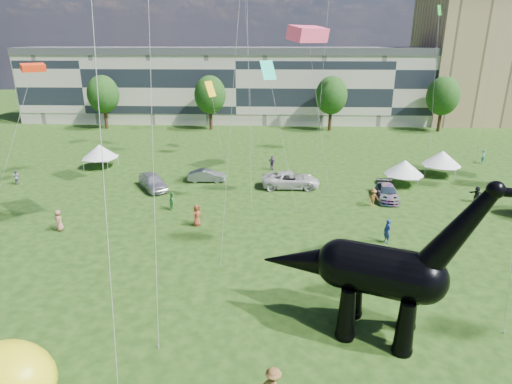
{
  "coord_description": "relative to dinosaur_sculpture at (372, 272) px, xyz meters",
  "views": [
    {
      "loc": [
        -1.4,
        -18.63,
        14.6
      ],
      "look_at": [
        -2.51,
        8.0,
        5.0
      ],
      "focal_mm": 30.0,
      "sensor_mm": 36.0,
      "label": 1
    }
  ],
  "objects": [
    {
      "name": "car_white",
      "position": [
        -3.21,
        22.92,
        -2.69
      ],
      "size": [
        5.99,
        2.85,
        1.65
      ],
      "primitive_type": "imported",
      "rotation": [
        0.0,
        0.0,
        1.59
      ],
      "color": "silver",
      "rests_on": "ground"
    },
    {
      "name": "terrace_row",
      "position": [
        -11.66,
        61.52,
        2.49
      ],
      "size": [
        78.0,
        11.0,
        12.0
      ],
      "primitive_type": "cube",
      "color": "beige",
      "rests_on": "ground"
    },
    {
      "name": "gazebo_left",
      "position": [
        -25.64,
        29.36,
        -1.54
      ],
      "size": [
        4.27,
        4.27,
        2.81
      ],
      "rotation": [
        0.0,
        0.0,
        -0.06
      ],
      "color": "silver",
      "rests_on": "ground"
    },
    {
      "name": "dinosaur_sculpture",
      "position": [
        0.0,
        0.0,
        0.0
      ],
      "size": [
        11.17,
        5.62,
        9.31
      ],
      "rotation": [
        0.0,
        0.0,
        -0.36
      ],
      "color": "black",
      "rests_on": "ground"
    },
    {
      "name": "gazebo_far",
      "position": [
        13.79,
        27.83,
        -1.51
      ],
      "size": [
        5.32,
        5.32,
        2.86
      ],
      "rotation": [
        0.0,
        0.0,
        -0.38
      ],
      "color": "white",
      "rests_on": "ground"
    },
    {
      "name": "tree_mid_left",
      "position": [
        -15.66,
        52.52,
        2.78
      ],
      "size": [
        5.2,
        5.2,
        9.44
      ],
      "color": "#382314",
      "rests_on": "ground"
    },
    {
      "name": "car_grey",
      "position": [
        -12.17,
        24.52,
        -2.85
      ],
      "size": [
        4.04,
        1.45,
        1.33
      ],
      "primitive_type": "imported",
      "rotation": [
        0.0,
        0.0,
        1.58
      ],
      "color": "gray",
      "rests_on": "ground"
    },
    {
      "name": "visitors",
      "position": [
        -5.18,
        14.11,
        -2.65
      ],
      "size": [
        53.81,
        39.13,
        1.89
      ],
      "color": "black",
      "rests_on": "ground"
    },
    {
      "name": "ground",
      "position": [
        -3.66,
        -0.48,
        -3.51
      ],
      "size": [
        220.0,
        220.0,
        0.0
      ],
      "primitive_type": "plane",
      "color": "#16330C",
      "rests_on": "ground"
    },
    {
      "name": "car_silver",
      "position": [
        -17.32,
        21.83,
        -2.69
      ],
      "size": [
        4.26,
        5.14,
        1.65
      ],
      "primitive_type": "imported",
      "rotation": [
        0.0,
        0.0,
        0.57
      ],
      "color": "silver",
      "rests_on": "ground"
    },
    {
      "name": "apartment_block",
      "position": [
        36.34,
        64.52,
        7.49
      ],
      "size": [
        28.0,
        18.0,
        22.0
      ],
      "primitive_type": "cube",
      "color": "tan",
      "rests_on": "ground"
    },
    {
      "name": "gazebo_near",
      "position": [
        8.63,
        24.24,
        -1.59
      ],
      "size": [
        4.89,
        4.89,
        2.74
      ],
      "rotation": [
        0.0,
        0.0,
        -0.29
      ],
      "color": "white",
      "rests_on": "ground"
    },
    {
      "name": "tree_mid_right",
      "position": [
        4.34,
        52.52,
        2.78
      ],
      "size": [
        5.2,
        5.2,
        9.44
      ],
      "color": "#382314",
      "rests_on": "ground"
    },
    {
      "name": "tree_far_left",
      "position": [
        -33.66,
        52.52,
        2.78
      ],
      "size": [
        5.2,
        5.2,
        9.44
      ],
      "color": "#382314",
      "rests_on": "ground"
    },
    {
      "name": "inflatable_yellow",
      "position": [
        -15.7,
        -5.72,
        -1.99
      ],
      "size": [
        4.51,
        3.82,
        3.04
      ],
      "primitive_type": "ellipsoid",
      "rotation": [
        0.0,
        0.0,
        -0.22
      ],
      "color": "#FFF91A",
      "rests_on": "ground"
    },
    {
      "name": "tree_far_right",
      "position": [
        22.34,
        52.52,
        2.78
      ],
      "size": [
        5.2,
        5.2,
        9.44
      ],
      "color": "#382314",
      "rests_on": "ground"
    },
    {
      "name": "car_dark",
      "position": [
        5.93,
        19.93,
        -2.84
      ],
      "size": [
        2.3,
        4.81,
        1.35
      ],
      "primitive_type": "imported",
      "rotation": [
        0.0,
        0.0,
        -0.09
      ],
      "color": "#595960",
      "rests_on": "ground"
    }
  ]
}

